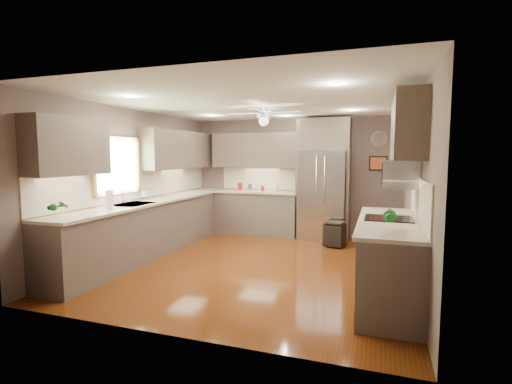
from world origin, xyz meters
The scene contains 27 objects.
floor centered at (0.00, 0.00, 0.00)m, with size 5.00×5.00×0.00m, color #492409.
ceiling centered at (0.00, 0.00, 2.50)m, with size 5.00×5.00×0.00m, color white.
wall_back centered at (0.00, 2.50, 1.25)m, with size 4.50×4.50×0.00m, color #66544E.
wall_front centered at (0.00, -2.50, 1.25)m, with size 4.50×4.50×0.00m, color #66544E.
wall_left centered at (-2.25, 0.00, 1.25)m, with size 5.00×5.00×0.00m, color #66544E.
wall_right centered at (2.25, 0.00, 1.25)m, with size 5.00×5.00×0.00m, color #66544E.
canister_a centered at (-1.15, 2.22, 1.02)m, with size 0.11×0.11×0.17m, color maroon.
canister_b centered at (-0.91, 2.22, 1.01)m, with size 0.10×0.10×0.15m, color silver.
canister_d centered at (-0.61, 2.18, 1.00)m, with size 0.07×0.07×0.11m, color maroon.
soap_bottle centered at (-2.08, 0.08, 1.04)m, with size 0.09×0.09×0.19m, color white.
potted_plant_left centered at (-1.95, -1.94, 1.09)m, with size 0.16×0.11×0.30m, color #1C6326.
potted_plant_right centered at (1.91, -1.43, 1.09)m, with size 0.16×0.13×0.29m, color #1C6326.
bowl centered at (-0.37, 2.16, 0.97)m, with size 0.24×0.24×0.06m, color beige.
left_run centered at (-1.95, 0.15, 0.48)m, with size 0.65×4.70×1.45m.
back_run centered at (-0.72, 2.20, 0.48)m, with size 1.85×0.65×1.45m.
uppers centered at (-0.74, 0.71, 1.87)m, with size 4.50×4.70×0.95m.
window centered at (-2.22, -0.50, 1.55)m, with size 0.05×1.12×0.92m.
sink centered at (-1.93, -0.50, 0.91)m, with size 0.50×0.70×0.32m.
refrigerator centered at (0.70, 2.16, 1.19)m, with size 1.06×0.75×2.45m.
right_run centered at (1.93, -0.80, 0.48)m, with size 0.70×2.20×1.45m.
microwave centered at (2.03, -0.55, 1.48)m, with size 0.43×0.55×0.34m.
ceiling_fan centered at (0.00, 0.30, 2.33)m, with size 1.18×1.18×0.32m.
recessed_lights centered at (-0.04, 0.40, 2.49)m, with size 2.84×3.14×0.01m.
wall_clock centered at (1.75, 2.48, 2.05)m, with size 0.30×0.03×0.30m.
framed_print centered at (1.75, 2.48, 1.55)m, with size 0.36×0.03×0.30m.
stool centered at (1.02, 1.53, 0.24)m, with size 0.42×0.42×0.45m.
paper_towel centered at (-1.94, -1.04, 1.08)m, with size 0.11×0.11×0.27m.
Camera 1 is at (1.79, -5.44, 1.71)m, focal length 26.00 mm.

